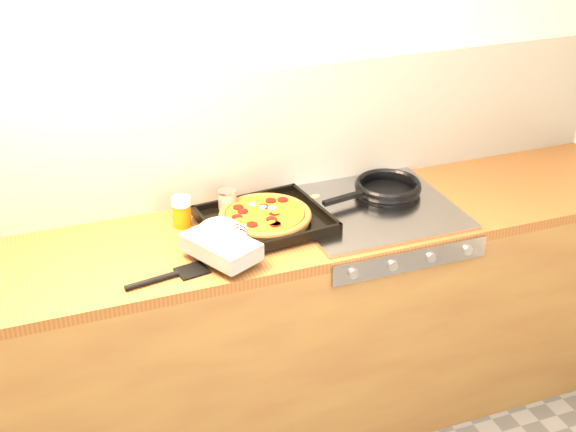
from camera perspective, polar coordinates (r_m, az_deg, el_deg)
name	(u,v)px	position (r m, az deg, el deg)	size (l,w,h in m)	color
room_shell	(234,138)	(3.03, -3.87, 5.57)	(3.20, 3.20, 3.20)	white
counter_run	(262,333)	(3.13, -1.85, -8.28)	(3.20, 0.62, 0.90)	olive
stovetop	(373,209)	(3.04, 6.03, 0.50)	(0.60, 0.56, 0.02)	#A1A2A7
pizza_on_tray	(252,224)	(2.84, -2.56, -0.58)	(0.58, 0.54, 0.07)	black
frying_pan	(387,188)	(3.14, 7.03, 1.98)	(0.45, 0.30, 0.04)	black
tomato_can	(227,202)	(2.99, -4.33, 0.97)	(0.09, 0.09, 0.10)	#A10C0E
juice_glass	(182,212)	(2.92, -7.57, 0.31)	(0.08, 0.08, 0.11)	#C76B0B
wooden_spoon	(295,203)	(3.06, 0.50, 0.92)	(0.30, 0.09, 0.02)	olive
black_spatula	(169,276)	(2.63, -8.49, -4.28)	(0.29, 0.10, 0.02)	black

